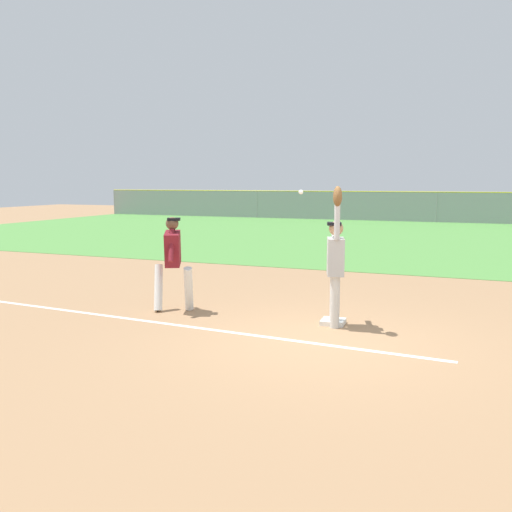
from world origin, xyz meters
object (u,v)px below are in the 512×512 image
(first_base, at_px, (333,322))
(baseball, at_px, (301,192))
(parked_car_white, at_px, (318,207))
(parked_car_green, at_px, (390,208))
(runner, at_px, (173,257))
(fielder, at_px, (336,259))
(parked_car_red, at_px, (461,209))

(first_base, distance_m, baseball, 2.22)
(parked_car_white, xyz_separation_m, parked_car_green, (4.84, -0.44, 0.00))
(first_base, relative_size, runner, 0.22)
(parked_car_green, bearing_deg, baseball, -80.41)
(runner, bearing_deg, first_base, -21.89)
(fielder, xyz_separation_m, runner, (-2.98, -0.02, -0.12))
(parked_car_green, bearing_deg, first_base, -79.31)
(baseball, bearing_deg, fielder, 14.18)
(parked_car_green, bearing_deg, parked_car_white, 179.46)
(first_base, relative_size, fielder, 0.17)
(first_base, bearing_deg, parked_car_white, 105.69)
(runner, bearing_deg, baseball, -27.61)
(runner, xyz_separation_m, parked_car_red, (4.32, 27.48, -0.32))
(first_base, distance_m, parked_car_green, 27.06)
(first_base, relative_size, parked_car_red, 0.08)
(parked_car_green, bearing_deg, runner, -85.53)
(fielder, distance_m, parked_car_red, 27.49)
(first_base, relative_size, parked_car_white, 0.08)
(first_base, height_order, runner, runner)
(fielder, bearing_deg, parked_car_green, -100.63)
(runner, height_order, parked_car_red, runner)
(baseball, distance_m, parked_car_red, 27.70)
(runner, bearing_deg, parked_car_white, 74.96)
(first_base, xyz_separation_m, runner, (-2.93, -0.15, 0.96))
(baseball, relative_size, parked_car_red, 0.02)
(fielder, relative_size, parked_car_white, 0.50)
(fielder, height_order, baseball, fielder)
(runner, height_order, baseball, baseball)
(first_base, xyz_separation_m, baseball, (-0.50, -0.27, 2.14))
(parked_car_red, bearing_deg, parked_car_white, 175.14)
(runner, height_order, parked_car_green, runner)
(fielder, xyz_separation_m, parked_car_red, (1.33, 27.45, -0.45))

